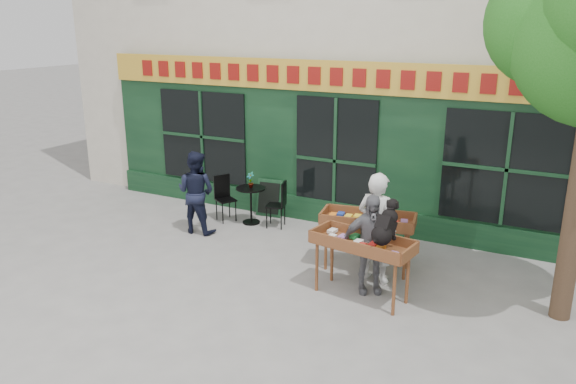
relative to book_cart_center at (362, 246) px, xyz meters
name	(u,v)px	position (x,y,z in m)	size (l,w,h in m)	color
ground	(281,266)	(-1.58, 0.42, -0.82)	(80.00, 80.00, 0.00)	slate
book_cart_center	(362,246)	(0.00, 0.00, 0.00)	(1.58, 0.85, 0.99)	brown
dog	(386,221)	(0.35, -0.05, 0.47)	(0.34, 0.60, 0.60)	black
woman	(377,228)	(0.00, 0.65, 0.08)	(0.65, 0.43, 1.80)	silver
book_cart_right	(368,223)	(-0.26, 0.99, 0.00)	(1.58, 0.86, 0.99)	brown
man_right	(370,244)	(0.04, 0.24, -0.04)	(0.92, 0.38, 1.56)	#5C5C61
bistro_table	(251,198)	(-3.14, 2.04, -0.28)	(0.60, 0.60, 0.76)	black
bistro_chair_left	(224,194)	(-3.76, 1.99, -0.26)	(0.50, 0.50, 0.95)	black
bistro_chair_right	(280,201)	(-2.50, 2.11, -0.26)	(0.44, 0.44, 0.95)	black
potted_plant	(251,180)	(-3.14, 2.04, 0.11)	(0.17, 0.12, 0.33)	gray
man_left	(196,192)	(-3.84, 1.14, 0.00)	(0.79, 0.62, 1.64)	black
chalkboard	(269,198)	(-3.03, 2.61, -0.42)	(0.58, 0.25, 0.79)	black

